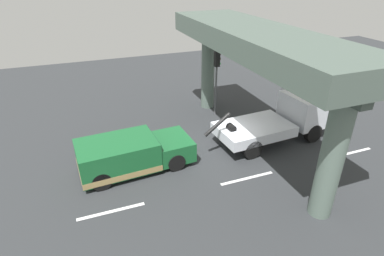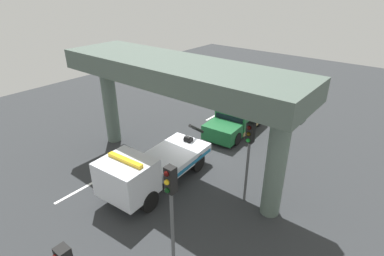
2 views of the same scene
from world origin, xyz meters
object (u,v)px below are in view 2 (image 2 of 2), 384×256
at_px(towed_van_green, 237,120).
at_px(traffic_light_far, 171,200).
at_px(tow_truck_white, 149,168).
at_px(traffic_light_near, 249,146).

height_order(towed_van_green, traffic_light_far, traffic_light_far).
bearing_deg(tow_truck_white, towed_van_green, -179.60).
relative_size(tow_truck_white, traffic_light_near, 1.82).
height_order(tow_truck_white, traffic_light_near, traffic_light_near).
bearing_deg(towed_van_green, tow_truck_white, 0.40).
distance_m(traffic_light_near, traffic_light_far, 5.01).
height_order(tow_truck_white, towed_van_green, tow_truck_white).
xyz_separation_m(traffic_light_near, traffic_light_far, (5.00, 0.00, 0.28)).
bearing_deg(tow_truck_white, traffic_light_far, 55.36).
bearing_deg(traffic_light_far, traffic_light_near, 180.00).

